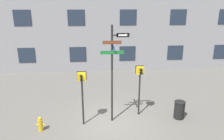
# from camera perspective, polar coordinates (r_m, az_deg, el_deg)

# --- Properties ---
(ground_plane) EXTENTS (60.00, 60.00, 0.00)m
(ground_plane) POSITION_cam_1_polar(r_m,az_deg,el_deg) (10.51, -0.40, -13.79)
(ground_plane) COLOR #595651
(street_sign_pole) EXTENTS (1.26, 1.07, 4.53)m
(street_sign_pole) POSITION_cam_1_polar(r_m,az_deg,el_deg) (9.69, 0.32, 0.85)
(street_sign_pole) COLOR black
(street_sign_pole) RESTS_ON ground_plane
(pedestrian_signal_left) EXTENTS (0.41, 0.40, 2.53)m
(pedestrian_signal_left) POSITION_cam_1_polar(r_m,az_deg,el_deg) (9.69, -7.86, -3.63)
(pedestrian_signal_left) COLOR black
(pedestrian_signal_left) RESTS_ON ground_plane
(pedestrian_signal_right) EXTENTS (0.40, 0.40, 2.52)m
(pedestrian_signal_right) POSITION_cam_1_polar(r_m,az_deg,el_deg) (10.56, 7.30, -1.87)
(pedestrian_signal_right) COLOR black
(pedestrian_signal_right) RESTS_ON ground_plane
(fire_hydrant) EXTENTS (0.36, 0.20, 0.68)m
(fire_hydrant) POSITION_cam_1_polar(r_m,az_deg,el_deg) (10.32, -18.20, -13.25)
(fire_hydrant) COLOR gold
(fire_hydrant) RESTS_ON ground_plane
(trash_bin) EXTENTS (0.53, 0.53, 0.87)m
(trash_bin) POSITION_cam_1_polar(r_m,az_deg,el_deg) (11.23, 17.18, -9.91)
(trash_bin) COLOR black
(trash_bin) RESTS_ON ground_plane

